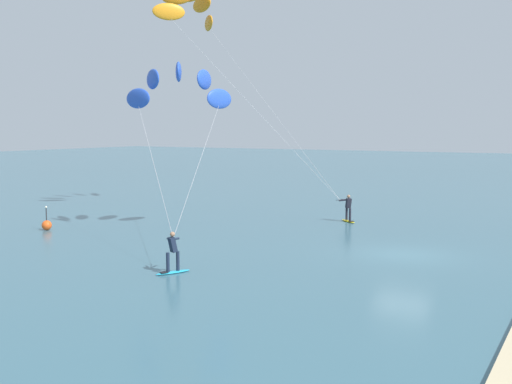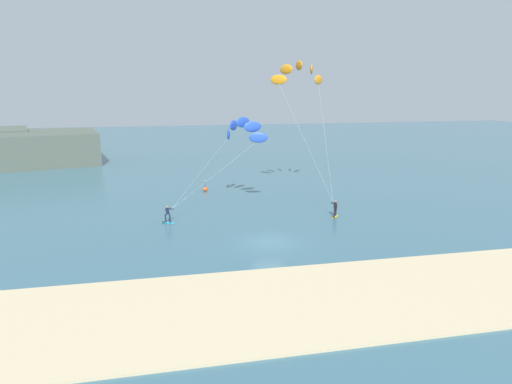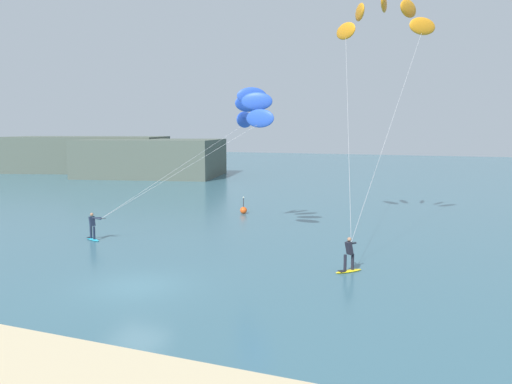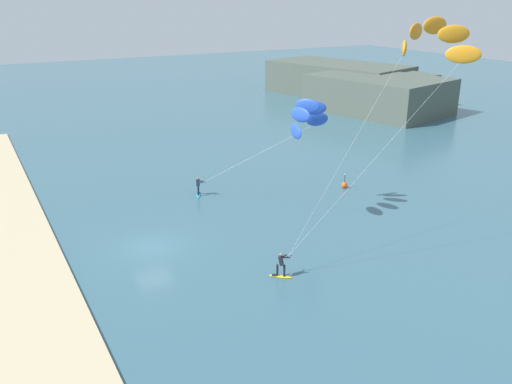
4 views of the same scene
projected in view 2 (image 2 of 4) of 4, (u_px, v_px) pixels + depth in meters
ground_plane at (269, 242)px, 36.59m from camera, size 240.00×240.00×0.00m
sand_strip at (312, 301)px, 26.28m from camera, size 80.00×10.11×0.16m
kitesurfer_nearshore at (300, 77)px, 51.10m from camera, size 6.62×13.33×15.42m
kitesurfer_mid_water at (240, 132)px, 46.71m from camera, size 11.21×9.04×9.39m
marker_buoy at (205, 189)px, 54.45m from camera, size 0.56×0.56×1.38m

